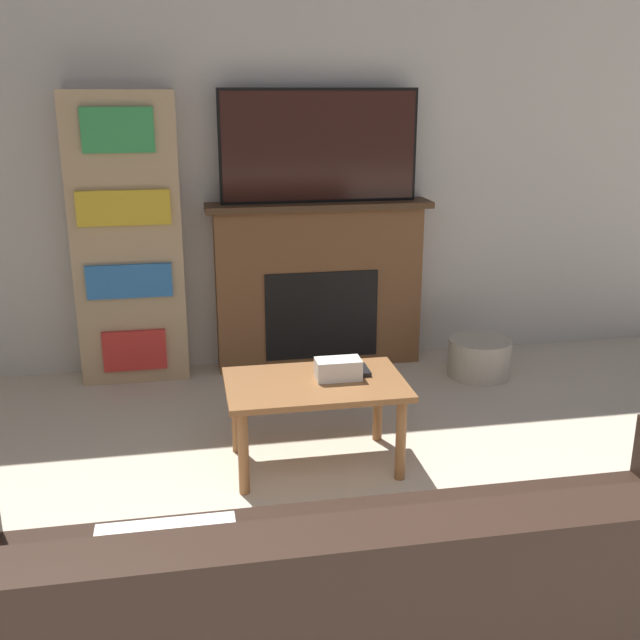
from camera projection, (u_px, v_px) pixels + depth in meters
wall_back at (255, 162)px, 4.80m from camera, size 6.19×0.06×2.70m
fireplace at (319, 284)px, 4.97m from camera, size 1.46×0.28×1.10m
tv at (319, 146)px, 4.68m from camera, size 1.26×0.03×0.70m
couch at (372, 632)px, 2.17m from camera, size 2.53×0.90×0.85m
coffee_table at (315, 394)px, 3.64m from camera, size 0.87×0.55×0.45m
tissue_box at (338, 369)px, 3.64m from camera, size 0.22×0.12×0.10m
remote_control at (364, 370)px, 3.73m from camera, size 0.04×0.15×0.02m
bookshelf at (128, 241)px, 4.63m from camera, size 0.67×0.29×1.80m
storage_basket at (479, 357)px, 4.88m from camera, size 0.40×0.40×0.25m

